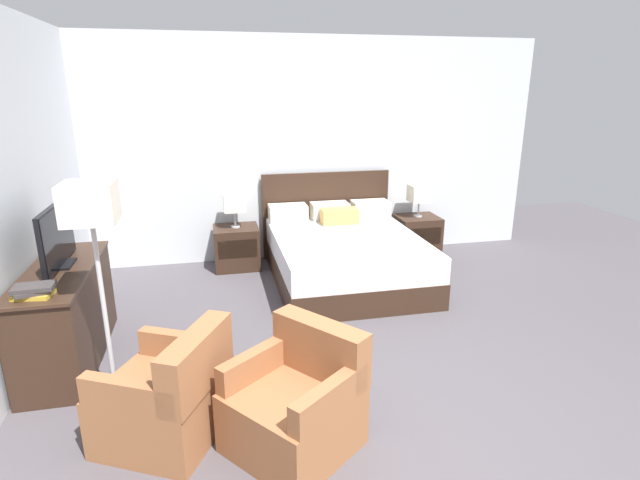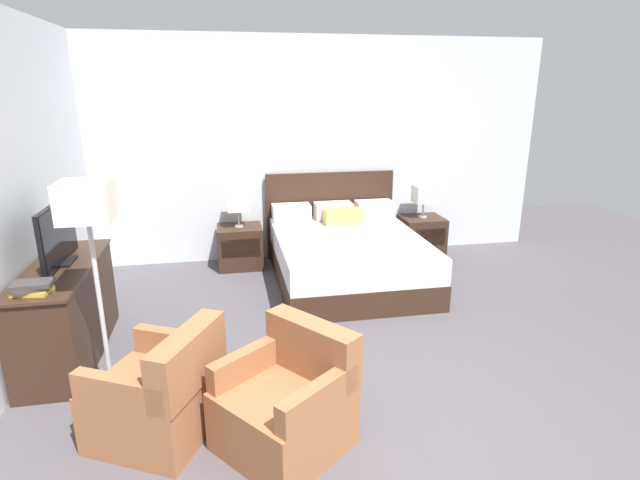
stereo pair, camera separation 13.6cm
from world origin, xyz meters
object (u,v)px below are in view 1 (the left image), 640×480
at_px(book_red_cover, 34,295).
at_px(armchair_companion, 297,404).
at_px(table_lamp_right, 419,194).
at_px(book_blue_cover, 33,291).
at_px(dresser, 66,314).
at_px(book_small_top, 33,287).
at_px(tv, 57,237).
at_px(armchair_by_window, 168,398).
at_px(bed, 344,254).
at_px(table_lamp_left, 234,203).
at_px(floor_lamp, 92,222).
at_px(nightstand_left, 237,247).
at_px(nightstand_right, 417,235).

xyz_separation_m(book_red_cover, armchair_companion, (1.67, -0.88, -0.52)).
distance_m(table_lamp_right, book_blue_cover, 4.61).
height_order(book_red_cover, armchair_companion, book_red_cover).
bearing_deg(book_blue_cover, armchair_companion, -27.75).
xyz_separation_m(dresser, book_small_top, (-0.01, -0.55, 0.45)).
distance_m(tv, book_small_top, 0.65).
height_order(armchair_by_window, armchair_companion, same).
distance_m(bed, dresser, 2.95).
xyz_separation_m(bed, table_lamp_left, (-1.20, 0.69, 0.52)).
bearing_deg(floor_lamp, book_small_top, 161.99).
xyz_separation_m(book_small_top, armchair_companion, (1.66, -0.88, -0.58)).
relative_size(bed, tv, 2.43).
height_order(nightstand_left, book_red_cover, book_red_cover).
bearing_deg(book_red_cover, armchair_by_window, -35.64).
relative_size(table_lamp_right, book_small_top, 1.64).
relative_size(nightstand_left, armchair_companion, 0.56).
distance_m(table_lamp_right, dresser, 4.34).
bearing_deg(armchair_by_window, table_lamp_right, 45.80).
distance_m(book_red_cover, book_blue_cover, 0.03).
bearing_deg(book_blue_cover, nightstand_right, 32.38).
xyz_separation_m(dresser, tv, (0.00, 0.08, 0.62)).
bearing_deg(nightstand_left, armchair_companion, -87.12).
xyz_separation_m(nightstand_right, book_small_top, (-3.88, -2.47, 0.60)).
relative_size(table_lamp_right, book_blue_cover, 1.93).
distance_m(nightstand_left, book_red_cover, 2.94).
xyz_separation_m(bed, dresser, (-2.68, -1.23, 0.10)).
height_order(bed, armchair_by_window, bed).
bearing_deg(dresser, armchair_by_window, -53.86).
relative_size(dresser, tv, 1.74).
relative_size(nightstand_right, floor_lamp, 0.34).
bearing_deg(book_small_top, nightstand_right, 32.41).
bearing_deg(table_lamp_right, bed, -150.09).
height_order(nightstand_left, table_lamp_left, table_lamp_left).
bearing_deg(nightstand_left, book_small_top, -121.19).
xyz_separation_m(armchair_by_window, floor_lamp, (-0.41, 0.48, 1.05)).
height_order(tv, armchair_by_window, tv).
distance_m(nightstand_left, dresser, 2.43).
xyz_separation_m(dresser, armchair_companion, (1.65, -1.42, -0.12)).
bearing_deg(bed, armchair_companion, -111.16).
distance_m(tv, book_red_cover, 0.67).
xyz_separation_m(nightstand_right, dresser, (-3.87, -1.92, 0.15)).
xyz_separation_m(nightstand_right, armchair_companion, (-2.22, -3.34, 0.02)).
bearing_deg(floor_lamp, book_red_cover, 162.27).
height_order(bed, tv, tv).
height_order(bed, book_blue_cover, bed).
distance_m(table_lamp_left, floor_lamp, 2.86).
distance_m(nightstand_left, armchair_companion, 3.35).
xyz_separation_m(nightstand_left, floor_lamp, (-1.03, -2.62, 1.08)).
bearing_deg(armchair_companion, table_lamp_right, 56.38).
bearing_deg(floor_lamp, armchair_by_window, -49.52).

